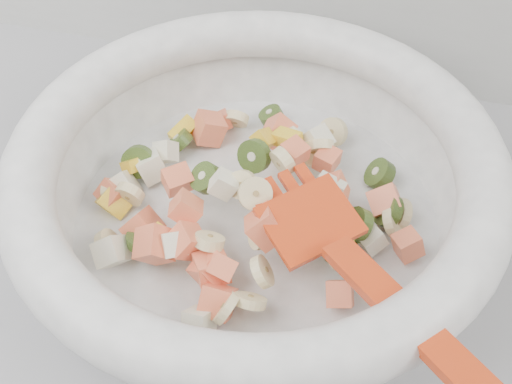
# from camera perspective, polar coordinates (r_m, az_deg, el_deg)

# --- Properties ---
(mixing_bowl) EXTENTS (0.41, 0.40, 0.11)m
(mixing_bowl) POSITION_cam_1_polar(r_m,az_deg,el_deg) (0.49, 0.01, 0.74)
(mixing_bowl) COLOR white
(mixing_bowl) RESTS_ON counter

